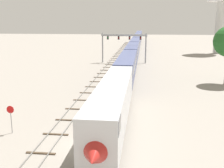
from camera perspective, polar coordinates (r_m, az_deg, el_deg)
The scene contains 6 objects.
ground_plane at distance 25.58m, azimuth -5.50°, elevation -12.68°, with size 400.00×400.00×0.00m, color gray.
track_main at distance 83.26m, azimuth 4.56°, elevation 5.51°, with size 2.60×200.00×0.16m.
track_near at distance 64.01m, azimuth -1.08°, elevation 3.24°, with size 2.60×160.00×0.16m.
passenger_train at distance 95.77m, azimuth 4.89°, elevation 8.04°, with size 3.04×158.02×4.80m.
signal_gantry at distance 72.76m, azimuth 2.53°, elevation 8.98°, with size 12.10×0.49×7.92m.
stop_sign at distance 29.15m, azimuth -20.42°, elevation -6.20°, with size 0.76×0.08×2.88m.
Camera 1 is at (5.04, -22.47, 11.14)m, focal length 43.69 mm.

